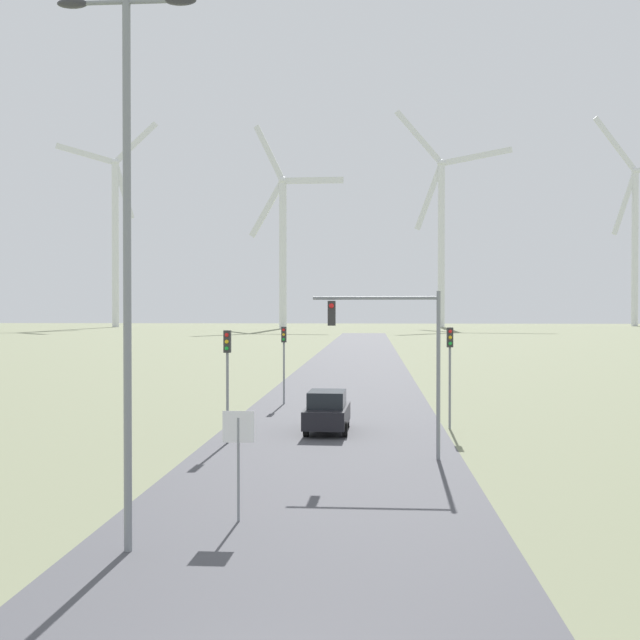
{
  "coord_description": "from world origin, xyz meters",
  "views": [
    {
      "loc": [
        1.68,
        -9.19,
        5.36
      ],
      "look_at": [
        0.0,
        15.44,
        5.05
      ],
      "focal_mm": 42.0,
      "sensor_mm": 36.0,
      "label": 1
    }
  ],
  "objects_px": {
    "stop_sign_near": "(238,444)",
    "wind_turbine_left": "(283,237)",
    "traffic_light_post_mid_left": "(284,348)",
    "traffic_light_post_near_left": "(227,361)",
    "traffic_light_post_near_right": "(450,355)",
    "wind_turbine_right": "(635,231)",
    "streetlamp": "(127,216)",
    "wind_turbine_far_left": "(115,228)",
    "traffic_light_mast_overhead": "(394,339)",
    "car_approaching": "(327,411)",
    "wind_turbine_center": "(441,227)"
  },
  "relations": [
    {
      "from": "traffic_light_post_mid_left",
      "to": "traffic_light_mast_overhead",
      "type": "xyz_separation_m",
      "value": [
        5.83,
        -15.5,
        1.09
      ]
    },
    {
      "from": "traffic_light_post_mid_left",
      "to": "wind_turbine_right",
      "type": "bearing_deg",
      "value": 66.63
    },
    {
      "from": "stop_sign_near",
      "to": "wind_turbine_far_left",
      "type": "relative_size",
      "value": 0.04
    },
    {
      "from": "traffic_light_post_near_left",
      "to": "wind_turbine_far_left",
      "type": "bearing_deg",
      "value": 110.35
    },
    {
      "from": "traffic_light_post_near_left",
      "to": "traffic_light_post_mid_left",
      "type": "xyz_separation_m",
      "value": [
        0.8,
        12.77,
        -0.09
      ]
    },
    {
      "from": "stop_sign_near",
      "to": "traffic_light_post_mid_left",
      "type": "xyz_separation_m",
      "value": [
        -1.63,
        23.82,
        1.26
      ]
    },
    {
      "from": "traffic_light_post_near_left",
      "to": "traffic_light_post_near_right",
      "type": "relative_size",
      "value": 0.99
    },
    {
      "from": "streetlamp",
      "to": "wind_turbine_center",
      "type": "relative_size",
      "value": 0.17
    },
    {
      "from": "streetlamp",
      "to": "wind_turbine_right",
      "type": "distance_m",
      "value": 264.56
    },
    {
      "from": "traffic_light_post_mid_left",
      "to": "wind_turbine_far_left",
      "type": "distance_m",
      "value": 210.53
    },
    {
      "from": "traffic_light_post_mid_left",
      "to": "streetlamp",
      "type": "bearing_deg",
      "value": -90.89
    },
    {
      "from": "wind_turbine_far_left",
      "to": "wind_turbine_right",
      "type": "bearing_deg",
      "value": 8.45
    },
    {
      "from": "wind_turbine_right",
      "to": "traffic_light_post_near_left",
      "type": "bearing_deg",
      "value": -112.38
    },
    {
      "from": "traffic_light_post_mid_left",
      "to": "wind_turbine_far_left",
      "type": "bearing_deg",
      "value": 111.77
    },
    {
      "from": "wind_turbine_right",
      "to": "streetlamp",
      "type": "bearing_deg",
      "value": -111.19
    },
    {
      "from": "traffic_light_post_near_left",
      "to": "traffic_light_post_mid_left",
      "type": "distance_m",
      "value": 12.8
    },
    {
      "from": "streetlamp",
      "to": "traffic_light_post_near_right",
      "type": "bearing_deg",
      "value": 63.31
    },
    {
      "from": "wind_turbine_right",
      "to": "wind_turbine_left",
      "type": "bearing_deg",
      "value": -160.3
    },
    {
      "from": "wind_turbine_left",
      "to": "wind_turbine_center",
      "type": "bearing_deg",
      "value": 24.37
    },
    {
      "from": "traffic_light_post_near_right",
      "to": "traffic_light_post_mid_left",
      "type": "xyz_separation_m",
      "value": [
        -8.54,
        8.49,
        -0.11
      ]
    },
    {
      "from": "streetlamp",
      "to": "stop_sign_near",
      "type": "distance_m",
      "value": 6.36
    },
    {
      "from": "stop_sign_near",
      "to": "wind_turbine_left",
      "type": "height_order",
      "value": "wind_turbine_left"
    },
    {
      "from": "wind_turbine_left",
      "to": "traffic_light_post_mid_left",
      "type": "bearing_deg",
      "value": -83.22
    },
    {
      "from": "car_approaching",
      "to": "streetlamp",
      "type": "bearing_deg",
      "value": -101.8
    },
    {
      "from": "streetlamp",
      "to": "wind_turbine_center",
      "type": "bearing_deg",
      "value": 82.97
    },
    {
      "from": "traffic_light_mast_overhead",
      "to": "traffic_light_post_near_left",
      "type": "bearing_deg",
      "value": 157.65
    },
    {
      "from": "car_approaching",
      "to": "wind_turbine_far_left",
      "type": "distance_m",
      "value": 220.91
    },
    {
      "from": "wind_turbine_left",
      "to": "wind_turbine_center",
      "type": "relative_size",
      "value": 0.87
    },
    {
      "from": "traffic_light_post_near_right",
      "to": "wind_turbine_right",
      "type": "xyz_separation_m",
      "value": [
        86.23,
        227.75,
        29.28
      ]
    },
    {
      "from": "wind_turbine_far_left",
      "to": "wind_turbine_right",
      "type": "xyz_separation_m",
      "value": [
        172.13,
        25.58,
        0.68
      ]
    },
    {
      "from": "car_approaching",
      "to": "wind_turbine_left",
      "type": "distance_m",
      "value": 190.86
    },
    {
      "from": "traffic_light_post_near_left",
      "to": "wind_turbine_far_left",
      "type": "relative_size",
      "value": 0.07
    },
    {
      "from": "traffic_light_post_near_right",
      "to": "wind_turbine_far_left",
      "type": "bearing_deg",
      "value": 113.02
    },
    {
      "from": "traffic_light_post_near_left",
      "to": "wind_turbine_left",
      "type": "relative_size",
      "value": 0.07
    },
    {
      "from": "traffic_light_mast_overhead",
      "to": "car_approaching",
      "type": "relative_size",
      "value": 1.46
    },
    {
      "from": "stop_sign_near",
      "to": "traffic_light_mast_overhead",
      "type": "relative_size",
      "value": 0.46
    },
    {
      "from": "traffic_light_post_mid_left",
      "to": "wind_turbine_right",
      "type": "height_order",
      "value": "wind_turbine_right"
    },
    {
      "from": "stop_sign_near",
      "to": "traffic_light_post_mid_left",
      "type": "distance_m",
      "value": 23.91
    },
    {
      "from": "stop_sign_near",
      "to": "wind_turbine_left",
      "type": "relative_size",
      "value": 0.05
    },
    {
      "from": "traffic_light_post_near_right",
      "to": "car_approaching",
      "type": "distance_m",
      "value": 6.13
    },
    {
      "from": "wind_turbine_left",
      "to": "wind_turbine_center",
      "type": "height_order",
      "value": "wind_turbine_center"
    },
    {
      "from": "stop_sign_near",
      "to": "car_approaching",
      "type": "relative_size",
      "value": 0.68
    },
    {
      "from": "traffic_light_post_mid_left",
      "to": "car_approaching",
      "type": "bearing_deg",
      "value": -72.55
    },
    {
      "from": "traffic_light_post_near_left",
      "to": "wind_turbine_right",
      "type": "relative_size",
      "value": 0.06
    },
    {
      "from": "traffic_light_post_near_right",
      "to": "wind_turbine_center",
      "type": "xyz_separation_m",
      "value": [
        18.94,
        208.29,
        28.98
      ]
    },
    {
      "from": "wind_turbine_far_left",
      "to": "car_approaching",
      "type": "bearing_deg",
      "value": -68.43
    },
    {
      "from": "traffic_light_mast_overhead",
      "to": "wind_turbine_left",
      "type": "relative_size",
      "value": 0.1
    },
    {
      "from": "traffic_light_post_near_right",
      "to": "wind_turbine_center",
      "type": "distance_m",
      "value": 211.15
    },
    {
      "from": "traffic_light_post_near_left",
      "to": "streetlamp",
      "type": "bearing_deg",
      "value": -88.36
    },
    {
      "from": "traffic_light_post_mid_left",
      "to": "stop_sign_near",
      "type": "bearing_deg",
      "value": -86.09
    }
  ]
}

